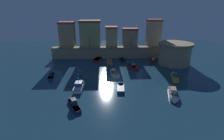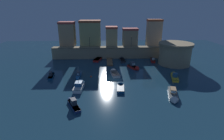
{
  "view_description": "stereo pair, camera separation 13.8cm",
  "coord_description": "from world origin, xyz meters",
  "px_view_note": "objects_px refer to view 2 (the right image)",
  "views": [
    {
      "loc": [
        -1.88,
        -42.07,
        17.37
      ],
      "look_at": [
        0.0,
        3.14,
        1.23
      ],
      "focal_mm": 28.01,
      "sensor_mm": 36.0,
      "label": 1
    },
    {
      "loc": [
        -1.74,
        -42.08,
        17.37
      ],
      "look_at": [
        0.0,
        3.14,
        1.23
      ],
      "focal_mm": 28.01,
      "sensor_mm": 36.0,
      "label": 2
    }
  ],
  "objects_px": {
    "fortress_tower": "(175,54)",
    "quay_lamp_1": "(131,40)",
    "quay_lamp_0": "(90,40)",
    "moored_boat_11": "(73,103)",
    "moored_boat_0": "(173,95)",
    "moored_boat_4": "(99,59)",
    "moored_boat_5": "(78,76)",
    "moored_boat_3": "(153,60)",
    "mooring_buoy_0": "(91,77)",
    "moored_boat_1": "(122,60)",
    "moored_boat_7": "(174,76)",
    "moored_boat_9": "(51,75)",
    "moored_boat_2": "(114,73)",
    "moored_boat_6": "(80,85)",
    "moored_boat_8": "(134,67)",
    "moored_boat_10": "(121,87)"
  },
  "relations": [
    {
      "from": "moored_boat_4",
      "to": "moored_boat_5",
      "type": "bearing_deg",
      "value": -179.68
    },
    {
      "from": "moored_boat_3",
      "to": "moored_boat_9",
      "type": "xyz_separation_m",
      "value": [
        -30.87,
        -13.03,
        -0.09
      ]
    },
    {
      "from": "moored_boat_4",
      "to": "moored_boat_9",
      "type": "distance_m",
      "value": 19.7
    },
    {
      "from": "moored_boat_9",
      "to": "mooring_buoy_0",
      "type": "distance_m",
      "value": 10.72
    },
    {
      "from": "quay_lamp_1",
      "to": "moored_boat_0",
      "type": "height_order",
      "value": "quay_lamp_1"
    },
    {
      "from": "moored_boat_9",
      "to": "quay_lamp_0",
      "type": "bearing_deg",
      "value": -33.94
    },
    {
      "from": "moored_boat_7",
      "to": "moored_boat_0",
      "type": "bearing_deg",
      "value": 172.74
    },
    {
      "from": "moored_boat_2",
      "to": "moored_boat_11",
      "type": "xyz_separation_m",
      "value": [
        -8.64,
        -16.26,
        0.09
      ]
    },
    {
      "from": "moored_boat_4",
      "to": "moored_boat_9",
      "type": "xyz_separation_m",
      "value": [
        -12.16,
        -15.5,
        0.01
      ]
    },
    {
      "from": "moored_boat_5",
      "to": "moored_boat_6",
      "type": "height_order",
      "value": "moored_boat_5"
    },
    {
      "from": "moored_boat_0",
      "to": "moored_boat_3",
      "type": "distance_m",
      "value": 26.0
    },
    {
      "from": "moored_boat_9",
      "to": "moored_boat_4",
      "type": "bearing_deg",
      "value": -45.15
    },
    {
      "from": "moored_boat_3",
      "to": "moored_boat_7",
      "type": "distance_m",
      "value": 15.29
    },
    {
      "from": "moored_boat_0",
      "to": "moored_boat_7",
      "type": "bearing_deg",
      "value": 173.82
    },
    {
      "from": "moored_boat_8",
      "to": "moored_boat_5",
      "type": "bearing_deg",
      "value": -94.87
    },
    {
      "from": "moored_boat_3",
      "to": "moored_boat_7",
      "type": "bearing_deg",
      "value": -164.9
    },
    {
      "from": "moored_boat_5",
      "to": "moored_boat_1",
      "type": "bearing_deg",
      "value": 137.82
    },
    {
      "from": "quay_lamp_0",
      "to": "moored_boat_11",
      "type": "bearing_deg",
      "value": -91.25
    },
    {
      "from": "fortress_tower",
      "to": "moored_boat_1",
      "type": "distance_m",
      "value": 17.39
    },
    {
      "from": "fortress_tower",
      "to": "moored_boat_3",
      "type": "bearing_deg",
      "value": 148.13
    },
    {
      "from": "moored_boat_7",
      "to": "moored_boat_5",
      "type": "bearing_deg",
      "value": 102.6
    },
    {
      "from": "moored_boat_3",
      "to": "moored_boat_11",
      "type": "relative_size",
      "value": 0.88
    },
    {
      "from": "moored_boat_6",
      "to": "mooring_buoy_0",
      "type": "xyz_separation_m",
      "value": [
        2.14,
        6.44,
        -0.58
      ]
    },
    {
      "from": "fortress_tower",
      "to": "moored_boat_4",
      "type": "xyz_separation_m",
      "value": [
        -24.69,
        6.19,
        -3.15
      ]
    },
    {
      "from": "moored_boat_3",
      "to": "moored_boat_6",
      "type": "distance_m",
      "value": 30.16
    },
    {
      "from": "quay_lamp_1",
      "to": "moored_boat_1",
      "type": "bearing_deg",
      "value": -132.4
    },
    {
      "from": "moored_boat_6",
      "to": "moored_boat_7",
      "type": "height_order",
      "value": "moored_boat_6"
    },
    {
      "from": "moored_boat_3",
      "to": "moored_boat_10",
      "type": "distance_m",
      "value": 24.96
    },
    {
      "from": "moored_boat_4",
      "to": "moored_boat_5",
      "type": "xyz_separation_m",
      "value": [
        -4.79,
        -16.8,
        0.02
      ]
    },
    {
      "from": "quay_lamp_1",
      "to": "moored_boat_6",
      "type": "height_order",
      "value": "quay_lamp_1"
    },
    {
      "from": "quay_lamp_0",
      "to": "moored_boat_0",
      "type": "distance_m",
      "value": 36.78
    },
    {
      "from": "moored_boat_3",
      "to": "moored_boat_9",
      "type": "relative_size",
      "value": 0.94
    },
    {
      "from": "quay_lamp_0",
      "to": "quay_lamp_1",
      "type": "relative_size",
      "value": 1.0
    },
    {
      "from": "quay_lamp_1",
      "to": "mooring_buoy_0",
      "type": "bearing_deg",
      "value": -125.52
    },
    {
      "from": "moored_boat_2",
      "to": "moored_boat_4",
      "type": "xyz_separation_m",
      "value": [
        -4.78,
        14.43,
        0.02
      ]
    },
    {
      "from": "moored_boat_11",
      "to": "mooring_buoy_0",
      "type": "relative_size",
      "value": 12.45
    },
    {
      "from": "moored_boat_9",
      "to": "moored_boat_0",
      "type": "bearing_deg",
      "value": -121.37
    },
    {
      "from": "fortress_tower",
      "to": "quay_lamp_0",
      "type": "xyz_separation_m",
      "value": [
        -27.83,
        8.46,
        3.07
      ]
    },
    {
      "from": "fortress_tower",
      "to": "moored_boat_8",
      "type": "relative_size",
      "value": 2.07
    },
    {
      "from": "moored_boat_4",
      "to": "moored_boat_6",
      "type": "height_order",
      "value": "moored_boat_6"
    },
    {
      "from": "quay_lamp_0",
      "to": "moored_boat_11",
      "type": "height_order",
      "value": "quay_lamp_0"
    },
    {
      "from": "moored_boat_0",
      "to": "mooring_buoy_0",
      "type": "xyz_separation_m",
      "value": [
        -17.75,
        12.05,
        -0.45
      ]
    },
    {
      "from": "fortress_tower",
      "to": "quay_lamp_1",
      "type": "height_order",
      "value": "quay_lamp_1"
    },
    {
      "from": "moored_boat_0",
      "to": "moored_boat_7",
      "type": "distance_m",
      "value": 11.52
    },
    {
      "from": "quay_lamp_0",
      "to": "moored_boat_6",
      "type": "height_order",
      "value": "quay_lamp_0"
    },
    {
      "from": "quay_lamp_0",
      "to": "moored_boat_3",
      "type": "height_order",
      "value": "quay_lamp_0"
    },
    {
      "from": "moored_boat_8",
      "to": "moored_boat_11",
      "type": "height_order",
      "value": "moored_boat_8"
    },
    {
      "from": "mooring_buoy_0",
      "to": "moored_boat_1",
      "type": "bearing_deg",
      "value": 56.55
    },
    {
      "from": "moored_boat_2",
      "to": "moored_boat_5",
      "type": "relative_size",
      "value": 1.08
    },
    {
      "from": "fortress_tower",
      "to": "moored_boat_9",
      "type": "xyz_separation_m",
      "value": [
        -36.85,
        -9.32,
        -3.14
      ]
    }
  ]
}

